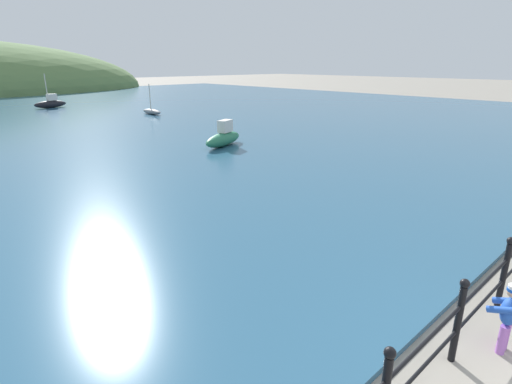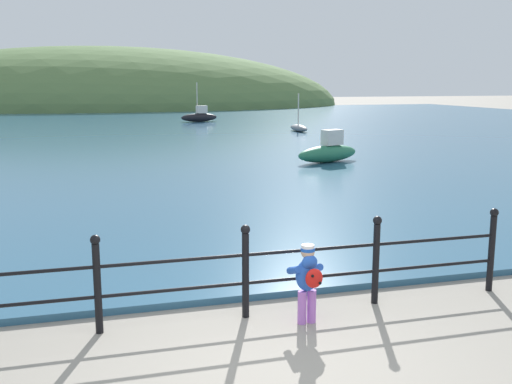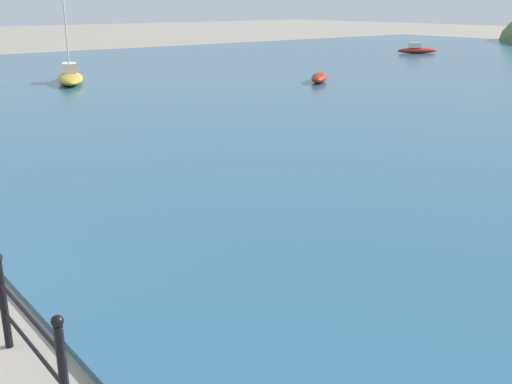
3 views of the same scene
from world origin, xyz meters
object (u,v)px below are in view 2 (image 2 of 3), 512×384
Objects in this scene: boat_mid_harbor at (199,116)px; child_in_coat at (308,277)px; boat_far_left at (328,152)px; boat_green_fishing at (299,128)px.

child_in_coat is at bearing -98.27° from boat_mid_harbor.
boat_far_left is (5.74, 13.23, -0.13)m from child_in_coat.
boat_mid_harbor is at bearing 81.73° from child_in_coat.
boat_far_left is at bearing -105.17° from boat_green_fishing.
child_in_coat is 36.12m from boat_mid_harbor.
boat_green_fishing is 13.22m from boat_far_left.
child_in_coat is 0.36× the size of boat_mid_harbor.
boat_far_left is (0.55, -22.52, -0.01)m from boat_mid_harbor.
boat_mid_harbor reaches higher than boat_green_fishing.
child_in_coat is at bearing -109.50° from boat_green_fishing.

